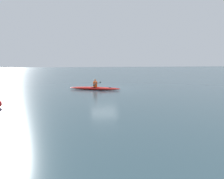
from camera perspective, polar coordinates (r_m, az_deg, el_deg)
name	(u,v)px	position (r m, az deg, el deg)	size (l,w,h in m)	color
ground_plane	(104,88)	(19.71, -2.24, 0.29)	(160.00, 160.00, 0.00)	#334C56
kayak	(95,88)	(18.87, -4.91, 0.34)	(4.70, 2.53, 0.27)	red
kayaker	(95,84)	(18.79, -4.68, 1.65)	(1.03, 2.30, 0.73)	#E04C14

